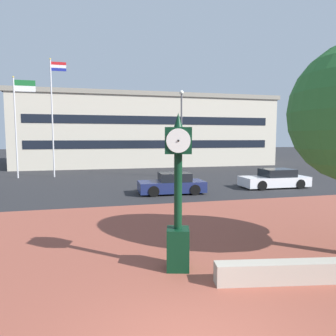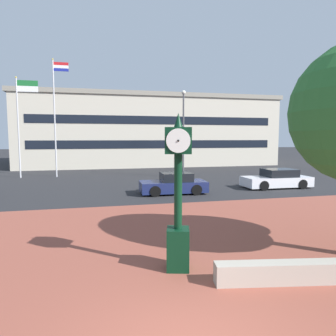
# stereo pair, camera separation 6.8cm
# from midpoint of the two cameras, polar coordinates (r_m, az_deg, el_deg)

# --- Properties ---
(plaza_brick_paving) EXTENTS (44.00, 15.08, 0.01)m
(plaza_brick_paving) POSITION_cam_midpoint_polar(r_m,az_deg,el_deg) (8.40, -3.19, -18.04)
(plaza_brick_paving) COLOR brown
(plaza_brick_paving) RESTS_ON ground
(planter_wall) EXTENTS (3.22, 0.93, 0.50)m
(planter_wall) POSITION_cam_midpoint_polar(r_m,az_deg,el_deg) (7.98, 20.42, -17.79)
(planter_wall) COLOR #ADA393
(planter_wall) RESTS_ON ground
(street_clock) EXTENTS (0.79, 0.83, 3.99)m
(street_clock) POSITION_cam_midpoint_polar(r_m,az_deg,el_deg) (7.74, 1.64, -5.57)
(street_clock) COLOR black
(street_clock) RESTS_ON ground
(car_street_near) EXTENTS (4.05, 1.99, 1.28)m
(car_street_near) POSITION_cam_midpoint_polar(r_m,az_deg,el_deg) (18.68, 0.68, -3.05)
(car_street_near) COLOR navy
(car_street_near) RESTS_ON ground
(car_street_mid) EXTENTS (4.58, 2.00, 1.28)m
(car_street_mid) POSITION_cam_midpoint_polar(r_m,az_deg,el_deg) (22.16, 19.25, -1.99)
(car_street_mid) COLOR silver
(car_street_mid) RESTS_ON ground
(flagpole_primary) EXTENTS (1.75, 0.14, 8.47)m
(flagpole_primary) POSITION_cam_midpoint_polar(r_m,az_deg,el_deg) (28.74, -26.33, 8.38)
(flagpole_primary) COLOR silver
(flagpole_primary) RESTS_ON ground
(flagpole_secondary) EXTENTS (1.34, 0.14, 10.10)m
(flagpole_secondary) POSITION_cam_midpoint_polar(r_m,az_deg,el_deg) (28.30, -20.75, 9.82)
(flagpole_secondary) COLOR silver
(flagpole_secondary) RESTS_ON ground
(civic_building) EXTENTS (31.44, 15.70, 8.60)m
(civic_building) POSITION_cam_midpoint_polar(r_m,az_deg,el_deg) (42.21, -4.54, 6.83)
(civic_building) COLOR beige
(civic_building) RESTS_ON ground
(street_lamp_post) EXTENTS (0.36, 0.36, 7.41)m
(street_lamp_post) POSITION_cam_midpoint_polar(r_m,az_deg,el_deg) (26.29, 2.45, 7.96)
(street_lamp_post) COLOR #4C4C51
(street_lamp_post) RESTS_ON ground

